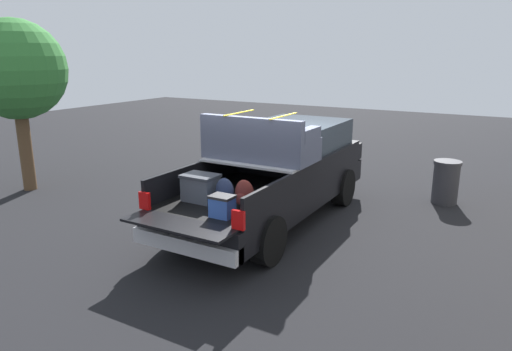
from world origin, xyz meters
TOP-DOWN VIEW (x-y plane):
  - ground_plane at (0.00, 0.00)m, footprint 40.00×40.00m
  - pickup_truck at (0.36, 0.00)m, footprint 6.05×2.06m
  - tree_background at (-0.98, 6.31)m, footprint 2.35×2.35m
  - trash_can at (3.03, -2.84)m, footprint 0.60×0.60m

SIDE VIEW (x-z plane):
  - ground_plane at x=0.00m, z-range 0.00..0.00m
  - trash_can at x=3.03m, z-range 0.01..0.99m
  - pickup_truck at x=0.36m, z-range -0.14..2.09m
  - tree_background at x=-0.98m, z-range 0.85..4.95m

